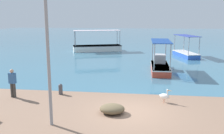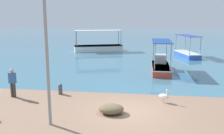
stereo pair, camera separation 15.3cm
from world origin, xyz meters
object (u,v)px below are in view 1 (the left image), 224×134
Objects in this scene: fishing_boat_near_left at (160,65)px; fishing_boat_outer at (186,53)px; net_pile at (112,109)px; lamp_post at (48,52)px; pelican at (165,96)px; fishing_boat_far_right at (97,47)px; fisherman_standing at (13,82)px; mooring_bollard at (61,89)px.

fishing_boat_outer is at bearing 67.66° from fishing_boat_near_left.
lamp_post is at bearing -146.52° from net_pile.
net_pile is (-2.68, -1.93, -0.14)m from pelican.
fishing_boat_far_right reaches higher than fisherman_standing.
lamp_post is (2.43, -23.95, 2.66)m from fishing_boat_far_right.
lamp_post is at bearing -76.43° from mooring_bollard.
net_pile is at bearing -144.23° from pelican.
lamp_post is 3.41× the size of fisherman_standing.
pelican is 0.47× the size of fisherman_standing.
net_pile is at bearing -106.08° from fishing_boat_near_left.
fishing_boat_outer is at bearing 70.99° from net_pile.
fishing_boat_near_left is at bearing 88.34° from pelican.
lamp_post is 5.49m from fisherman_standing.
fishing_boat_outer is 22.38m from lamp_post.
pelican is (-0.24, -8.18, -0.20)m from fishing_boat_near_left.
fishing_boat_far_right is (-7.82, 12.20, 0.01)m from fishing_boat_near_left.
fishing_boat_far_right is 24.22m from lamp_post.
fishing_boat_near_left is 9.85m from mooring_bollard.
mooring_bollard is 0.39× the size of fisherman_standing.
lamp_post is 4.64× the size of net_pile.
lamp_post is at bearing -145.31° from pelican.
fishing_boat_outer is at bearing 77.35° from pelican.
pelican is at bearing 1.07° from fisherman_standing.
lamp_post is 5.28m from mooring_bollard.
net_pile is at bearing -109.01° from fishing_boat_outer.
lamp_post reaches higher than mooring_bollard.
net_pile is (4.91, -22.31, -0.34)m from fishing_boat_far_right.
pelican is (-3.76, -16.76, -0.11)m from fishing_boat_outer.
lamp_post is (-5.16, -3.57, 2.86)m from pelican.
mooring_bollard reaches higher than net_pile.
fisherman_standing is at bearing 136.71° from lamp_post.
fishing_boat_near_left reaches higher than fisherman_standing.
fisherman_standing is (-9.01, -8.35, 0.34)m from fishing_boat_near_left.
pelican is at bearing -6.72° from mooring_bollard.
fishing_boat_far_right is 11.91m from fishing_boat_outer.
fishing_boat_far_right is at bearing 94.04° from mooring_bollard.
fishing_boat_far_right is 5.51× the size of net_pile.
fishing_boat_outer is 21.07m from fisherman_standing.
fishing_boat_far_right is 8.55× the size of pelican.
fishing_boat_near_left is 2.87× the size of fisherman_standing.
fishing_boat_near_left is 13.21m from lamp_post.
pelican is at bearing -91.66° from fishing_boat_near_left.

